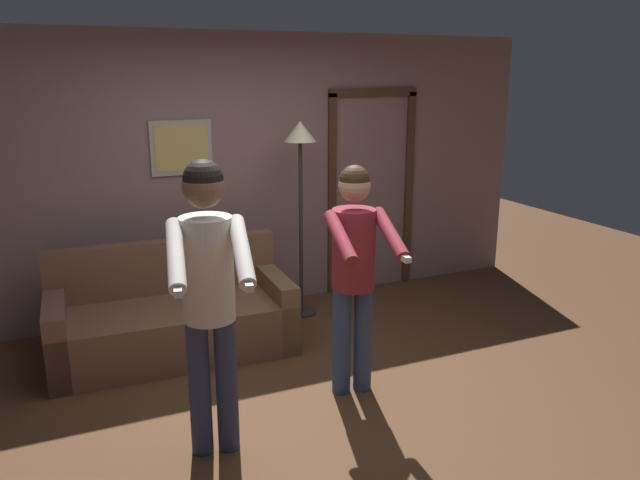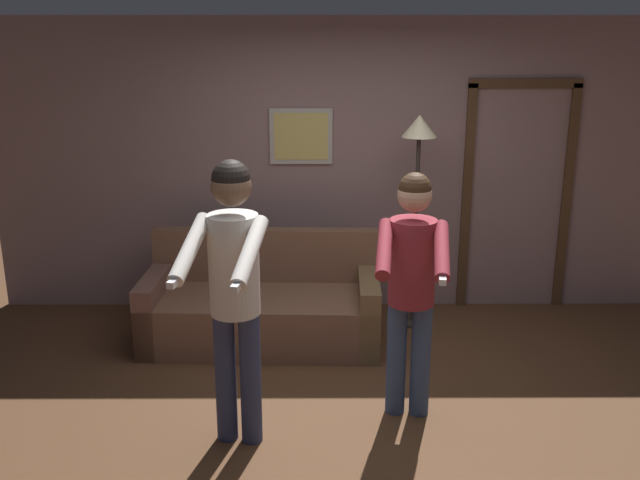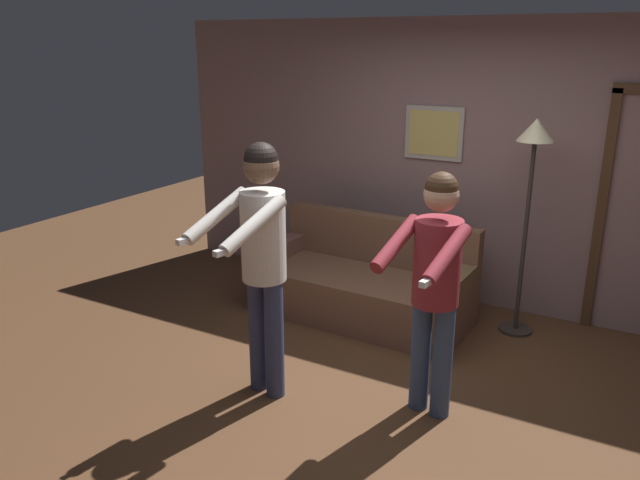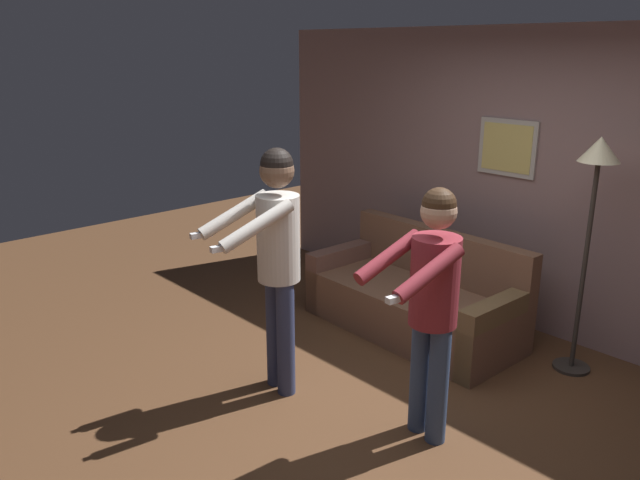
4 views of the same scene
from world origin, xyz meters
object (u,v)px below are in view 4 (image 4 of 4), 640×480
at_px(person_standing_left, 276,248).
at_px(person_standing_right, 432,294).
at_px(torchiere_lamp, 595,186).
at_px(couch, 415,301).

height_order(person_standing_left, person_standing_right, person_standing_left).
xyz_separation_m(torchiere_lamp, person_standing_left, (-1.33, -1.88, -0.37)).
height_order(couch, torchiere_lamp, torchiere_lamp).
distance_m(torchiere_lamp, person_standing_right, 1.64).
relative_size(couch, torchiere_lamp, 1.06).
xyz_separation_m(couch, torchiere_lamp, (1.29, 0.36, 1.19)).
bearing_deg(couch, person_standing_right, -48.55).
bearing_deg(person_standing_right, torchiere_lamp, 81.36).
bearing_deg(torchiere_lamp, person_standing_right, -98.64).
distance_m(person_standing_left, person_standing_right, 1.15).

